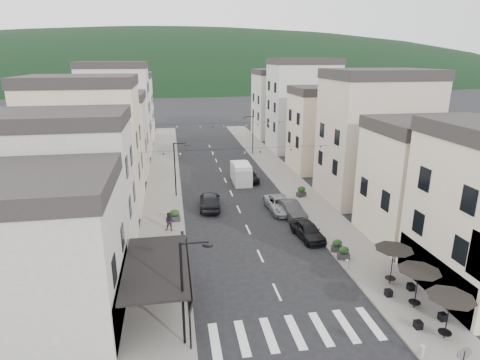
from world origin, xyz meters
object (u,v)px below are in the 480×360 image
object	(u,v)px
parked_car_c	(280,204)
parked_car_d	(249,176)
parked_car_e	(210,200)
delivery_van	(241,173)
parked_car_b	(291,210)
pedestrian_a	(183,240)
parked_car_a	(308,230)
pedestrian_b	(170,222)

from	to	relation	value
parked_car_c	parked_car_d	size ratio (longest dim) A/B	1.08
parked_car_e	delivery_van	bearing A→B (deg)	-114.47
parked_car_e	parked_car_d	bearing A→B (deg)	-118.36
parked_car_b	pedestrian_a	bearing A→B (deg)	-159.49
parked_car_c	parked_car_e	size ratio (longest dim) A/B	1.01
parked_car_d	parked_car_e	distance (m)	10.22
parked_car_b	delivery_van	size ratio (longest dim) A/B	0.88
parked_car_d	delivery_van	bearing A→B (deg)	-162.54
parked_car_c	parked_car_d	world-z (taller)	parked_car_c
parked_car_a	delivery_van	distance (m)	16.77
parked_car_a	parked_car_e	size ratio (longest dim) A/B	0.85
pedestrian_a	delivery_van	bearing A→B (deg)	57.56
parked_car_a	pedestrian_b	world-z (taller)	pedestrian_b
delivery_van	pedestrian_b	bearing A→B (deg)	-121.61
pedestrian_a	parked_car_d	bearing A→B (deg)	55.30
parked_car_b	parked_car_e	xyz separation A→B (m)	(-7.40, 3.54, 0.12)
parked_car_c	pedestrian_b	xyz separation A→B (m)	(-10.78, -3.19, 0.26)
parked_car_b	parked_car_c	size ratio (longest dim) A/B	0.88
parked_car_d	pedestrian_b	distance (m)	16.69
parked_car_a	delivery_van	bearing A→B (deg)	92.13
parked_car_d	pedestrian_a	distance (m)	19.49
parked_car_b	parked_car_d	distance (m)	12.22
parked_car_e	pedestrian_b	size ratio (longest dim) A/B	2.98
parked_car_e	delivery_van	size ratio (longest dim) A/B	0.98
parked_car_a	parked_car_e	bearing A→B (deg)	124.06
delivery_van	parked_car_e	bearing A→B (deg)	-117.99
parked_car_b	parked_car_d	xyz separation A→B (m)	(-1.80, 12.09, -0.06)
delivery_van	pedestrian_b	world-z (taller)	delivery_van
parked_car_a	parked_car_d	size ratio (longest dim) A/B	0.91
parked_car_b	pedestrian_b	distance (m)	11.52
parked_car_a	pedestrian_b	distance (m)	11.87
parked_car_a	pedestrian_b	size ratio (longest dim) A/B	2.54
parked_car_e	pedestrian_b	bearing A→B (deg)	56.67
pedestrian_a	pedestrian_b	distance (m)	3.98
delivery_van	parked_car_d	bearing A→B (deg)	21.45
delivery_van	pedestrian_b	xyz separation A→B (m)	(-8.61, -13.27, -0.23)
parked_car_d	parked_car_a	bearing A→B (deg)	-86.56
parked_car_e	pedestrian_b	world-z (taller)	pedestrian_b
parked_car_c	pedestrian_b	distance (m)	11.25
parked_car_c	delivery_van	bearing A→B (deg)	99.97
parked_car_d	pedestrian_b	size ratio (longest dim) A/B	2.79
parked_car_c	parked_car_e	distance (m)	7.04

